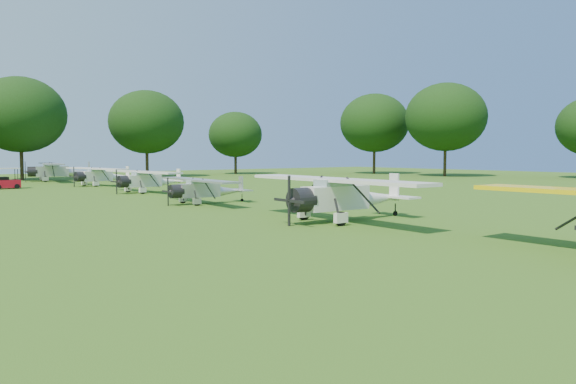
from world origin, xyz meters
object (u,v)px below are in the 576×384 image
aircraft_3 (344,193)px  aircraft_5 (148,179)px  golf_cart (6,182)px  aircraft_6 (101,174)px  aircraft_4 (205,188)px  aircraft_7 (57,170)px

aircraft_3 → aircraft_5: (0.71, 25.14, -0.19)m
golf_cart → aircraft_6: bearing=-3.6°
aircraft_4 → aircraft_6: size_ratio=0.89×
aircraft_3 → aircraft_7: (0.07, 49.88, 0.02)m
aircraft_5 → aircraft_7: aircraft_7 is taller
aircraft_7 → golf_cart: size_ratio=5.23×
aircraft_4 → aircraft_6: aircraft_6 is taller
aircraft_3 → golf_cart: (-7.98, 37.97, -0.72)m
aircraft_5 → golf_cart: bearing=117.3°
aircraft_4 → aircraft_7: 37.23m
aircraft_6 → aircraft_7: bearing=84.7°
aircraft_4 → aircraft_5: (1.48, 12.48, 0.12)m
aircraft_5 → golf_cart: size_ratio=4.43×
aircraft_5 → aircraft_7: size_ratio=0.85×
aircraft_3 → aircraft_6: aircraft_3 is taller
aircraft_3 → aircraft_4: (-0.77, 12.67, -0.32)m
aircraft_4 → golf_cart: bearing=108.8°
aircraft_5 → aircraft_6: (0.25, 12.24, -0.00)m
aircraft_4 → aircraft_3: bearing=-83.6°
aircraft_7 → golf_cart: 14.40m
aircraft_6 → golf_cart: size_ratio=4.43×
aircraft_4 → aircraft_6: (1.73, 24.72, 0.12)m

